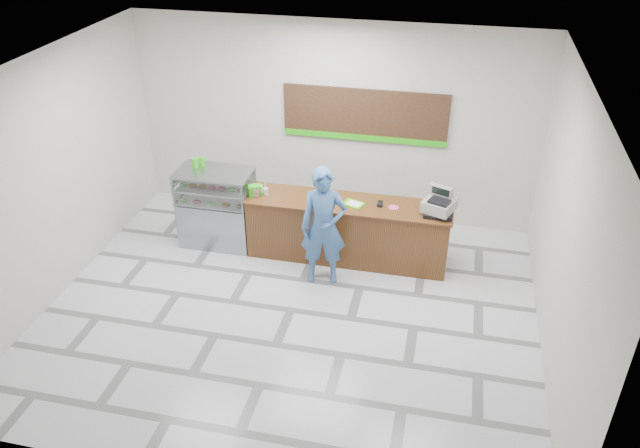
% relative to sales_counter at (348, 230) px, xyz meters
% --- Properties ---
extents(floor, '(7.00, 7.00, 0.00)m').
position_rel_sales_counter_xyz_m(floor, '(-0.55, -1.55, -0.52)').
color(floor, silver).
rests_on(floor, ground).
extents(back_wall, '(7.00, 0.00, 7.00)m').
position_rel_sales_counter_xyz_m(back_wall, '(-0.55, 1.45, 1.23)').
color(back_wall, beige).
rests_on(back_wall, floor).
extents(ceiling, '(7.00, 7.00, 0.00)m').
position_rel_sales_counter_xyz_m(ceiling, '(-0.55, -1.55, 2.98)').
color(ceiling, silver).
rests_on(ceiling, back_wall).
extents(sales_counter, '(3.26, 0.76, 1.03)m').
position_rel_sales_counter_xyz_m(sales_counter, '(0.00, 0.00, 0.00)').
color(sales_counter, brown).
rests_on(sales_counter, floor).
extents(display_case, '(1.22, 0.72, 1.33)m').
position_rel_sales_counter_xyz_m(display_case, '(-2.22, -0.00, 0.16)').
color(display_case, gray).
rests_on(display_case, floor).
extents(menu_board, '(2.80, 0.06, 0.90)m').
position_rel_sales_counter_xyz_m(menu_board, '(-0.00, 1.41, 1.42)').
color(menu_board, black).
rests_on(menu_board, back_wall).
extents(cash_register, '(0.56, 0.57, 0.41)m').
position_rel_sales_counter_xyz_m(cash_register, '(1.39, -0.04, 0.67)').
color(cash_register, black).
rests_on(cash_register, sales_counter).
extents(card_terminal, '(0.09, 0.17, 0.04)m').
position_rel_sales_counter_xyz_m(card_terminal, '(0.49, 0.02, 0.53)').
color(card_terminal, black).
rests_on(card_terminal, sales_counter).
extents(serving_tray, '(0.38, 0.32, 0.02)m').
position_rel_sales_counter_xyz_m(serving_tray, '(0.08, -0.05, 0.52)').
color(serving_tray, '#41C506').
rests_on(serving_tray, sales_counter).
extents(napkin_box, '(0.18, 0.18, 0.13)m').
position_rel_sales_counter_xyz_m(napkin_box, '(-1.50, -0.03, 0.58)').
color(napkin_box, white).
rests_on(napkin_box, sales_counter).
extents(straw_cup, '(0.08, 0.08, 0.11)m').
position_rel_sales_counter_xyz_m(straw_cup, '(-1.34, -0.03, 0.57)').
color(straw_cup, silver).
rests_on(straw_cup, sales_counter).
extents(promo_box, '(0.24, 0.20, 0.18)m').
position_rel_sales_counter_xyz_m(promo_box, '(-1.50, -0.10, 0.60)').
color(promo_box, '#27BC12').
rests_on(promo_box, sales_counter).
extents(donut_decal, '(0.16, 0.16, 0.00)m').
position_rel_sales_counter_xyz_m(donut_decal, '(0.71, -0.01, 0.52)').
color(donut_decal, '#D2507C').
rests_on(donut_decal, sales_counter).
extents(green_cup_left, '(0.10, 0.10, 0.15)m').
position_rel_sales_counter_xyz_m(green_cup_left, '(-2.56, 0.09, 0.89)').
color(green_cup_left, '#27BC12').
rests_on(green_cup_left, display_case).
extents(green_cup_right, '(0.09, 0.09, 0.14)m').
position_rel_sales_counter_xyz_m(green_cup_right, '(-2.47, 0.18, 0.88)').
color(green_cup_right, '#27BC12').
rests_on(green_cup_right, display_case).
extents(customer, '(0.76, 0.57, 1.89)m').
position_rel_sales_counter_xyz_m(customer, '(-0.25, -0.67, 0.43)').
color(customer, '#386096').
rests_on(customer, floor).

